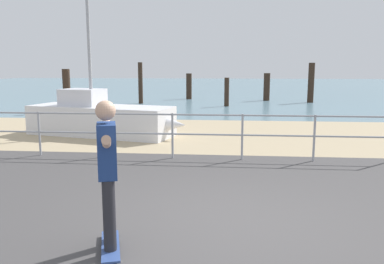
% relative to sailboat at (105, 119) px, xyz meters
% --- Properties ---
extents(ground_plane, '(24.00, 10.00, 0.04)m').
position_rel_sailboat_xyz_m(ground_plane, '(3.70, -7.41, -0.52)').
color(ground_plane, '#474444').
rests_on(ground_plane, ground).
extents(beach_strip, '(24.00, 6.00, 0.04)m').
position_rel_sailboat_xyz_m(beach_strip, '(3.70, 0.59, -0.52)').
color(beach_strip, tan).
rests_on(beach_strip, ground).
extents(sea_surface, '(72.00, 50.00, 0.04)m').
position_rel_sailboat_xyz_m(sea_surface, '(3.70, 28.59, -0.52)').
color(sea_surface, slate).
rests_on(sea_surface, ground).
extents(railing_fence, '(11.01, 0.05, 1.05)m').
position_rel_sailboat_xyz_m(railing_fence, '(1.66, -2.81, 0.18)').
color(railing_fence, '#9EA0A5').
rests_on(railing_fence, ground).
extents(sailboat, '(5.07, 2.41, 4.57)m').
position_rel_sailboat_xyz_m(sailboat, '(0.00, 0.00, 0.00)').
color(sailboat, silver).
rests_on(sailboat, ground).
extents(skateboard, '(0.43, 0.82, 0.08)m').
position_rel_sailboat_xyz_m(skateboard, '(2.37, -7.38, -0.45)').
color(skateboard, '#334C8C').
rests_on(skateboard, ground).
extents(skateboarder, '(0.52, 1.41, 1.65)m').
position_rel_sailboat_xyz_m(skateboarder, '(2.37, -7.38, 0.50)').
color(skateboarder, '#26262B').
rests_on(skateboarder, skateboard).
extents(groyne_post_0, '(0.33, 0.33, 1.95)m').
position_rel_sailboat_xyz_m(groyne_post_0, '(-3.54, 5.65, 0.46)').
color(groyne_post_0, '#332319').
rests_on(groyne_post_0, ground).
extents(groyne_post_1, '(0.24, 0.24, 2.28)m').
position_rel_sailboat_xyz_m(groyne_post_1, '(-1.15, 10.07, 0.62)').
color(groyne_post_1, '#332319').
rests_on(groyne_post_1, ground).
extents(groyne_post_2, '(0.35, 0.35, 1.62)m').
position_rel_sailboat_xyz_m(groyne_post_2, '(1.23, 13.23, 0.29)').
color(groyne_post_2, '#332319').
rests_on(groyne_post_2, ground).
extents(groyne_post_3, '(0.25, 0.25, 1.49)m').
position_rel_sailboat_xyz_m(groyne_post_3, '(3.61, 8.95, 0.23)').
color(groyne_post_3, '#332319').
rests_on(groyne_post_3, ground).
extents(groyne_post_4, '(0.38, 0.38, 1.66)m').
position_rel_sailboat_xyz_m(groyne_post_4, '(5.99, 12.59, 0.31)').
color(groyne_post_4, '#332319').
rests_on(groyne_post_4, ground).
extents(groyne_post_5, '(0.34, 0.34, 2.26)m').
position_rel_sailboat_xyz_m(groyne_post_5, '(8.37, 11.55, 0.61)').
color(groyne_post_5, '#332319').
rests_on(groyne_post_5, ground).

